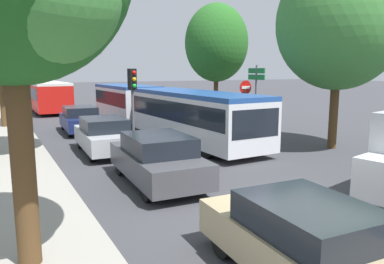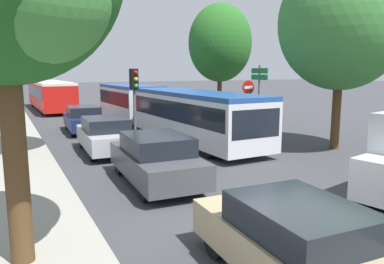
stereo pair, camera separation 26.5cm
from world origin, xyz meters
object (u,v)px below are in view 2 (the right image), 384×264
(queued_car_graphite, at_px, (156,159))
(tree_right_mid, at_px, (220,45))
(tree_left_mid, at_px, (12,27))
(queued_car_navy, at_px, (84,119))
(no_entry_sign, at_px, (248,99))
(direction_sign_post, at_px, (259,85))
(articulated_bus, at_px, (163,107))
(city_bus_rear, at_px, (50,93))
(queued_car_tan, at_px, (295,244))
(tree_right_near, at_px, (342,26))
(tree_left_far, at_px, (1,42))
(queued_car_silver, at_px, (106,135))
(traffic_light, at_px, (134,90))

(queued_car_graphite, distance_m, tree_right_mid, 13.65)
(queued_car_graphite, height_order, tree_right_mid, tree_right_mid)
(tree_left_mid, bearing_deg, queued_car_navy, 55.63)
(no_entry_sign, bearing_deg, direction_sign_post, 121.95)
(articulated_bus, xyz_separation_m, tree_left_mid, (-7.17, -2.87, 3.54))
(city_bus_rear, height_order, queued_car_tan, city_bus_rear)
(no_entry_sign, xyz_separation_m, tree_right_near, (1.44, -4.37, 3.23))
(direction_sign_post, relative_size, tree_left_far, 0.51)
(queued_car_silver, xyz_separation_m, direction_sign_post, (8.76, 1.46, 1.82))
(city_bus_rear, height_order, tree_left_mid, tree_left_mid)
(queued_car_graphite, distance_m, queued_car_navy, 10.53)
(no_entry_sign, bearing_deg, queued_car_silver, -84.92)
(traffic_light, bearing_deg, tree_left_mid, -109.67)
(articulated_bus, xyz_separation_m, no_entry_sign, (3.43, -2.96, 0.50))
(no_entry_sign, distance_m, tree_right_near, 5.62)
(articulated_bus, relative_size, tree_right_near, 2.01)
(queued_car_graphite, bearing_deg, tree_left_far, 17.99)
(city_bus_rear, bearing_deg, traffic_light, -176.52)
(traffic_light, bearing_deg, articulated_bus, 121.44)
(queued_car_graphite, distance_m, no_entry_sign, 9.16)
(tree_left_mid, distance_m, tree_right_near, 12.84)
(queued_car_tan, height_order, tree_right_near, tree_right_near)
(queued_car_silver, bearing_deg, tree_left_mid, 79.28)
(tree_left_mid, bearing_deg, tree_left_far, 92.28)
(no_entry_sign, distance_m, tree_left_far, 14.07)
(queued_car_graphite, height_order, tree_left_far, tree_left_far)
(queued_car_silver, distance_m, direction_sign_post, 9.06)
(tree_left_mid, relative_size, tree_left_far, 0.99)
(queued_car_tan, relative_size, queued_car_silver, 0.95)
(traffic_light, distance_m, tree_left_mid, 5.20)
(queued_car_silver, bearing_deg, queued_car_graphite, -173.81)
(city_bus_rear, relative_size, tree_left_far, 1.57)
(city_bus_rear, xyz_separation_m, tree_right_near, (8.87, -22.39, 3.72))
(traffic_light, xyz_separation_m, no_entry_sign, (6.00, 0.04, -0.62))
(queued_car_graphite, height_order, no_entry_sign, no_entry_sign)
(direction_sign_post, height_order, tree_right_mid, tree_right_mid)
(articulated_bus, relative_size, queued_car_navy, 3.87)
(city_bus_rear, height_order, no_entry_sign, no_entry_sign)
(direction_sign_post, height_order, tree_right_near, tree_right_near)
(city_bus_rear, bearing_deg, queued_car_navy, 179.72)
(articulated_bus, height_order, tree_right_mid, tree_right_mid)
(queued_car_navy, bearing_deg, tree_right_near, -134.08)
(queued_car_graphite, relative_size, tree_right_mid, 0.59)
(queued_car_graphite, relative_size, no_entry_sign, 1.54)
(queued_car_tan, distance_m, queued_car_navy, 16.49)
(queued_car_graphite, xyz_separation_m, traffic_light, (1.21, 5.51, 1.75))
(queued_car_tan, bearing_deg, tree_right_mid, -24.30)
(queued_car_graphite, relative_size, traffic_light, 1.28)
(queued_car_navy, xyz_separation_m, direction_sign_post, (8.54, -4.18, 1.84))
(queued_car_navy, bearing_deg, queued_car_silver, -179.23)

